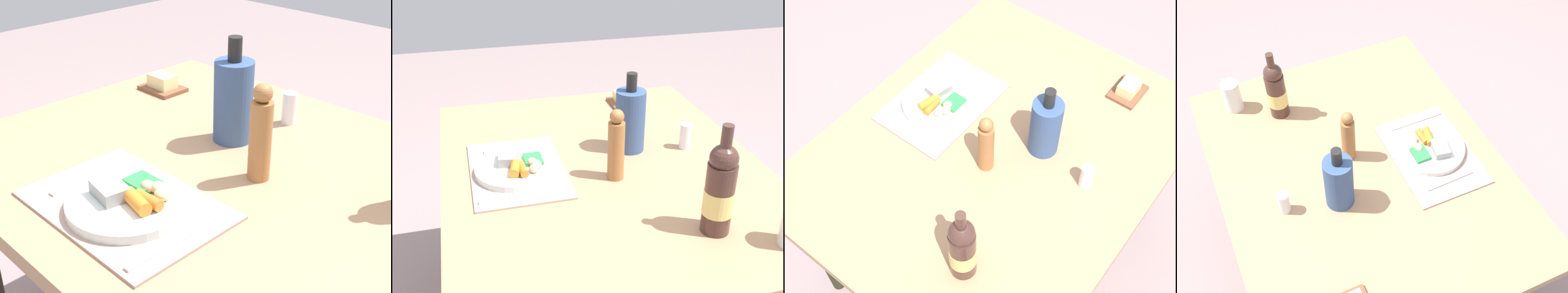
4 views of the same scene
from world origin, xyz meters
TOP-DOWN VIEW (x-y plane):
  - dining_table at (0.00, 0.00)m, footprint 1.26×1.00m
  - placemat at (-0.04, -0.27)m, footprint 0.41×0.29m
  - dinner_plate at (-0.03, -0.27)m, footprint 0.25×0.25m
  - fork at (-0.18, -0.27)m, footprint 0.02×0.18m
  - knife at (0.12, -0.29)m, footprint 0.01×0.22m
  - butter_dish at (-0.48, 0.22)m, footprint 0.13×0.10m
  - pepper_mill at (0.08, 0.01)m, footprint 0.05×0.05m
  - cooler_bottle at (-0.09, 0.12)m, footprint 0.10×0.10m
  - salt_shaker at (-0.05, 0.30)m, footprint 0.04×0.04m

SIDE VIEW (x-z plane):
  - dining_table at x=0.00m, z-range 0.29..1.00m
  - placemat at x=-0.04m, z-range 0.71..0.72m
  - fork at x=-0.18m, z-range 0.72..0.72m
  - knife at x=0.12m, z-range 0.72..0.72m
  - butter_dish at x=-0.48m, z-range 0.70..0.76m
  - dinner_plate at x=-0.03m, z-range 0.71..0.76m
  - salt_shaker at x=-0.05m, z-range 0.71..0.80m
  - pepper_mill at x=0.08m, z-range 0.71..0.93m
  - cooler_bottle at x=-0.09m, z-range 0.68..0.95m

